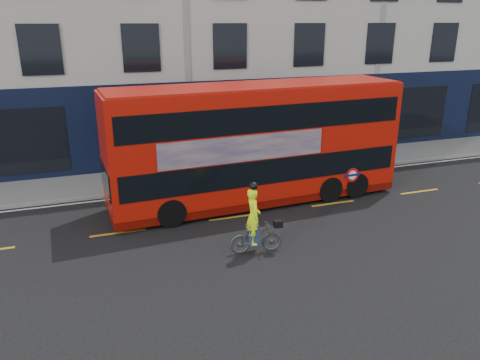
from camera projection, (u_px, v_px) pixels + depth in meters
name	position (u px, v px, depth m)	size (l,w,h in m)	color
ground	(248.00, 234.00, 15.25)	(120.00, 120.00, 0.00)	black
pavement	(199.00, 174.00, 21.05)	(60.00, 3.00, 0.12)	slate
kerb	(207.00, 184.00, 19.70)	(60.00, 0.12, 0.13)	gray
building_terrace	(164.00, 3.00, 24.40)	(50.00, 10.07, 15.00)	#AEABA4
road_edge_line	(209.00, 188.00, 19.45)	(58.00, 0.10, 0.01)	silver
lane_dashes	(233.00, 217.00, 16.59)	(58.00, 0.12, 0.01)	#C08916
bus	(257.00, 143.00, 17.40)	(11.18, 3.09, 4.46)	#BB1207
cyclist	(255.00, 229.00, 13.85)	(1.63, 0.67, 2.24)	#434548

